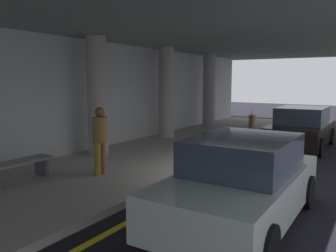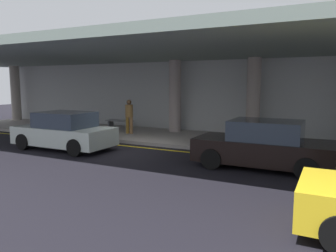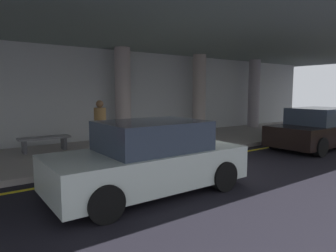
% 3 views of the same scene
% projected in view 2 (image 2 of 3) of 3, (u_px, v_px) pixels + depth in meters
% --- Properties ---
extents(ground_plane, '(60.00, 60.00, 0.00)m').
position_uv_depth(ground_plane, '(128.00, 149.00, 13.18)').
color(ground_plane, black).
extents(sidewalk, '(26.00, 4.20, 0.15)m').
position_uv_depth(sidewalk, '(163.00, 136.00, 15.92)').
color(sidewalk, '#9F9792').
rests_on(sidewalk, ground).
extents(lane_stripe_yellow, '(26.00, 0.14, 0.01)m').
position_uv_depth(lane_stripe_yellow, '(135.00, 147.00, 13.66)').
color(lane_stripe_yellow, yellow).
rests_on(lane_stripe_yellow, ground).
extents(support_column_far_left, '(0.62, 0.62, 3.65)m').
position_uv_depth(support_column_far_left, '(16.00, 93.00, 22.21)').
color(support_column_far_left, '#A69A8F').
rests_on(support_column_far_left, sidewalk).
extents(support_column_left_mid, '(0.62, 0.62, 3.65)m').
position_uv_depth(support_column_left_mid, '(175.00, 96.00, 16.83)').
color(support_column_left_mid, '#A1918E').
rests_on(support_column_left_mid, sidewalk).
extents(support_column_center, '(0.62, 0.62, 3.65)m').
position_uv_depth(support_column_center, '(253.00, 98.00, 15.03)').
color(support_column_center, '#A3948C').
rests_on(support_column_center, sidewalk).
extents(ceiling_overhang, '(28.00, 13.20, 0.30)m').
position_uv_depth(ceiling_overhang, '(158.00, 54.00, 14.98)').
color(ceiling_overhang, gray).
rests_on(ceiling_overhang, support_column_far_left).
extents(terminal_back_wall, '(26.00, 0.30, 3.80)m').
position_uv_depth(terminal_back_wall, '(183.00, 97.00, 17.67)').
color(terminal_back_wall, '#B1B4B5').
rests_on(terminal_back_wall, ground).
extents(car_silver, '(4.10, 1.92, 1.50)m').
position_uv_depth(car_silver, '(64.00, 132.00, 13.12)').
color(car_silver, '#B6C3BB').
rests_on(car_silver, ground).
extents(car_black, '(4.10, 1.92, 1.50)m').
position_uv_depth(car_black, '(263.00, 146.00, 10.14)').
color(car_black, black).
rests_on(car_black, ground).
extents(traveler_with_luggage, '(0.38, 0.38, 1.68)m').
position_uv_depth(traveler_with_luggage, '(129.00, 114.00, 16.21)').
color(traveler_with_luggage, olive).
rests_on(traveler_with_luggage, sidewalk).
extents(suitcase_upright_primary, '(0.36, 0.22, 0.90)m').
position_uv_depth(suitcase_upright_primary, '(74.00, 121.00, 18.94)').
color(suitcase_upright_primary, maroon).
rests_on(suitcase_upright_primary, sidewalk).
extents(bench_metal, '(1.60, 0.50, 0.48)m').
position_uv_depth(bench_metal, '(120.00, 122.00, 18.00)').
color(bench_metal, slate).
rests_on(bench_metal, sidewalk).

